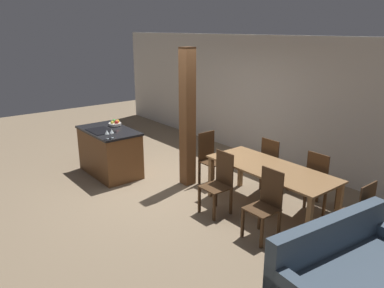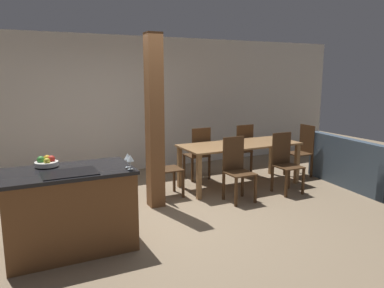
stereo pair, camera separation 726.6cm
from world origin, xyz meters
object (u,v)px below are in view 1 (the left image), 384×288
at_px(dining_chair_head_end, 210,158).
at_px(couch, 353,280).
at_px(kitchen_island, 110,152).
at_px(timber_post, 187,119).
at_px(wine_glass_near, 107,132).
at_px(dining_chair_far_left, 273,164).
at_px(dining_chair_near_right, 266,203).
at_px(dining_table, 270,173).
at_px(dining_chair_near_left, 219,182).
at_px(wine_glass_middle, 112,132).
at_px(dining_chair_foot_end, 356,216).
at_px(fruit_bowl, 115,123).
at_px(dining_chair_far_right, 320,181).

bearing_deg(dining_chair_head_end, couch, -105.51).
distance_m(kitchen_island, timber_post, 1.83).
relative_size(wine_glass_near, dining_chair_far_left, 0.16).
relative_size(dining_chair_near_right, dining_chair_far_left, 1.00).
xyz_separation_m(dining_chair_near_right, dining_chair_far_left, (-0.95, 1.30, 0.00)).
xyz_separation_m(dining_table, dining_chair_head_end, (-1.44, 0.00, -0.15)).
relative_size(dining_chair_near_left, timber_post, 0.39).
bearing_deg(wine_glass_middle, dining_chair_near_right, 15.63).
bearing_deg(dining_chair_foot_end, couch, 28.64).
bearing_deg(dining_chair_head_end, dining_chair_far_left, -56.04).
xyz_separation_m(kitchen_island, dining_chair_foot_end, (4.52, 1.24, 0.05)).
bearing_deg(dining_chair_far_left, fruit_bowl, 30.54).
relative_size(fruit_bowl, timber_post, 0.10).
height_order(dining_table, dining_chair_near_left, dining_chair_near_left).
xyz_separation_m(dining_chair_head_end, timber_post, (-0.26, -0.33, 0.75)).
bearing_deg(couch, dining_chair_near_left, 89.33).
height_order(dining_chair_near_right, dining_chair_head_end, same).
relative_size(dining_chair_far_left, couch, 0.52).
height_order(dining_chair_far_right, dining_chair_head_end, same).
xyz_separation_m(wine_glass_middle, dining_table, (2.46, 1.47, -0.39)).
bearing_deg(kitchen_island, fruit_bowl, 126.90).
distance_m(wine_glass_near, dining_chair_near_right, 3.12).
relative_size(dining_chair_near_left, dining_chair_near_right, 1.00).
relative_size(fruit_bowl, dining_chair_foot_end, 0.26).
bearing_deg(dining_chair_far_left, dining_chair_near_right, 126.32).
xyz_separation_m(dining_chair_far_right, couch, (1.48, -1.59, -0.23)).
relative_size(dining_chair_near_right, dining_chair_far_right, 1.00).
bearing_deg(dining_chair_head_end, kitchen_island, 127.24).
relative_size(wine_glass_middle, couch, 0.09).
relative_size(kitchen_island, wine_glass_near, 8.50).
bearing_deg(dining_chair_far_left, wine_glass_middle, 46.91).
distance_m(dining_chair_near_left, dining_chair_foot_end, 2.03).
bearing_deg(wine_glass_middle, timber_post, 56.56).
distance_m(wine_glass_middle, dining_chair_head_end, 1.87).
height_order(dining_chair_far_right, timber_post, timber_post).
bearing_deg(wine_glass_middle, wine_glass_near, -90.00).
relative_size(dining_chair_far_left, dining_chair_foot_end, 1.00).
bearing_deg(dining_chair_near_left, fruit_bowl, -172.94).
bearing_deg(kitchen_island, dining_chair_far_right, 28.04).
xyz_separation_m(dining_chair_near_left, dining_chair_near_right, (0.95, 0.00, 0.00)).
bearing_deg(couch, wine_glass_middle, 103.03).
distance_m(dining_chair_near_left, dining_chair_near_right, 0.95).
bearing_deg(dining_table, dining_chair_foot_end, 0.00).
distance_m(fruit_bowl, timber_post, 1.72).
bearing_deg(dining_table, dining_chair_near_left, -126.32).
xyz_separation_m(fruit_bowl, dining_chair_far_right, (3.74, 1.64, -0.46)).
bearing_deg(dining_chair_near_left, dining_table, 53.68).
bearing_deg(wine_glass_near, dining_chair_near_left, 24.78).
relative_size(dining_chair_far_right, dining_chair_foot_end, 1.00).
bearing_deg(fruit_bowl, dining_chair_head_end, 28.63).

